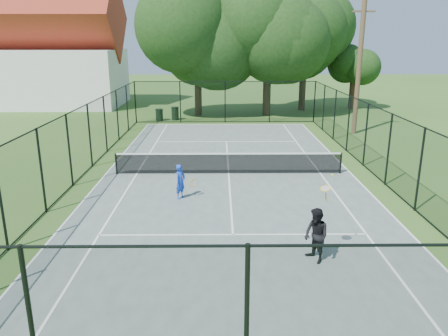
{
  "coord_description": "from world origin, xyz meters",
  "views": [
    {
      "loc": [
        -0.4,
        -18.67,
        5.79
      ],
      "look_at": [
        -0.24,
        -3.0,
        1.2
      ],
      "focal_mm": 35.0,
      "sensor_mm": 36.0,
      "label": 1
    }
  ],
  "objects_px": {
    "player_blue": "(181,182)",
    "player_black": "(316,235)",
    "trash_bin_right": "(175,113)",
    "trash_bin_left": "(159,115)",
    "utility_pole": "(359,68)",
    "tennis_net": "(229,162)"
  },
  "relations": [
    {
      "from": "player_blue",
      "to": "player_black",
      "type": "relative_size",
      "value": 0.56
    },
    {
      "from": "player_black",
      "to": "trash_bin_right",
      "type": "bearing_deg",
      "value": 104.95
    },
    {
      "from": "trash_bin_left",
      "to": "utility_pole",
      "type": "xyz_separation_m",
      "value": [
        13.19,
        -4.76,
        3.72
      ]
    },
    {
      "from": "trash_bin_right",
      "to": "player_blue",
      "type": "distance_m",
      "value": 17.36
    },
    {
      "from": "trash_bin_right",
      "to": "utility_pole",
      "type": "height_order",
      "value": "utility_pole"
    },
    {
      "from": "trash_bin_right",
      "to": "player_blue",
      "type": "relative_size",
      "value": 0.75
    },
    {
      "from": "tennis_net",
      "to": "trash_bin_right",
      "type": "xyz_separation_m",
      "value": [
        -3.76,
        14.11,
        -0.08
      ]
    },
    {
      "from": "tennis_net",
      "to": "player_blue",
      "type": "xyz_separation_m",
      "value": [
        -1.87,
        -3.14,
        0.14
      ]
    },
    {
      "from": "tennis_net",
      "to": "player_black",
      "type": "height_order",
      "value": "player_black"
    },
    {
      "from": "tennis_net",
      "to": "player_black",
      "type": "distance_m",
      "value": 8.36
    },
    {
      "from": "utility_pole",
      "to": "player_blue",
      "type": "bearing_deg",
      "value": -129.89
    },
    {
      "from": "tennis_net",
      "to": "trash_bin_right",
      "type": "height_order",
      "value": "tennis_net"
    },
    {
      "from": "trash_bin_left",
      "to": "trash_bin_right",
      "type": "height_order",
      "value": "trash_bin_right"
    },
    {
      "from": "trash_bin_left",
      "to": "utility_pole",
      "type": "relative_size",
      "value": 0.11
    },
    {
      "from": "trash_bin_right",
      "to": "player_black",
      "type": "relative_size",
      "value": 0.42
    },
    {
      "from": "trash_bin_left",
      "to": "player_blue",
      "type": "height_order",
      "value": "player_blue"
    },
    {
      "from": "trash_bin_left",
      "to": "player_blue",
      "type": "relative_size",
      "value": 0.67
    },
    {
      "from": "trash_bin_right",
      "to": "utility_pole",
      "type": "bearing_deg",
      "value": -23.01
    },
    {
      "from": "tennis_net",
      "to": "utility_pole",
      "type": "height_order",
      "value": "utility_pole"
    },
    {
      "from": "trash_bin_left",
      "to": "player_blue",
      "type": "distance_m",
      "value": 17.17
    },
    {
      "from": "trash_bin_right",
      "to": "utility_pole",
      "type": "xyz_separation_m",
      "value": [
        12.04,
        -5.11,
        3.67
      ]
    },
    {
      "from": "player_blue",
      "to": "player_black",
      "type": "xyz_separation_m",
      "value": [
        4.03,
        -4.93,
        0.1
      ]
    }
  ]
}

